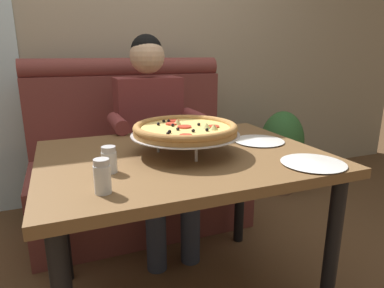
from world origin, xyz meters
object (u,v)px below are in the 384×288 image
shaker_pepper_flakes (103,179)px  plate_near_left (259,140)px  dining_table (182,173)px  potted_plant (282,148)px  plate_near_right (313,162)px  pizza (185,130)px  shaker_parmesan (109,162)px  booth_bench (138,166)px  diner_main (153,130)px

shaker_pepper_flakes → plate_near_left: 0.85m
dining_table → potted_plant: (1.24, 0.95, -0.27)m
plate_near_right → potted_plant: (0.83, 1.28, -0.37)m
pizza → shaker_pepper_flakes: size_ratio=4.21×
pizza → shaker_parmesan: pizza is taller
pizza → plate_near_left: size_ratio=1.90×
shaker_parmesan → shaker_pepper_flakes: size_ratio=0.88×
booth_bench → pizza: size_ratio=3.04×
potted_plant → pizza: bearing=-142.2°
pizza → plate_near_left: (0.40, 0.05, -0.09)m
pizza → shaker_parmesan: size_ratio=4.78×
booth_bench → shaker_pepper_flakes: booth_bench is taller
dining_table → shaker_parmesan: (-0.32, -0.13, 0.13)m
dining_table → diner_main: (0.05, 0.65, 0.05)m
shaker_parmesan → plate_near_right: shaker_parmesan is taller
diner_main → potted_plant: (1.19, 0.30, -0.32)m
diner_main → plate_near_left: (0.36, -0.61, 0.05)m
booth_bench → potted_plant: booth_bench is taller
pizza → plate_near_right: size_ratio=1.86×
dining_table → pizza: 0.20m
plate_near_left → plate_near_right: same height
diner_main → plate_near_right: size_ratio=5.15×
shaker_parmesan → plate_near_right: 0.77m
pizza → plate_near_right: (0.41, -0.32, -0.09)m
diner_main → pizza: diner_main is taller
plate_near_left → pizza: bearing=-173.2°
pizza → potted_plant: pizza is taller
diner_main → plate_near_left: size_ratio=5.26×
booth_bench → shaker_parmesan: size_ratio=14.52×
pizza → booth_bench: bearing=90.8°
shaker_pepper_flakes → plate_near_right: 0.79m
shaker_pepper_flakes → potted_plant: bearing=37.8°
plate_near_right → dining_table: bearing=142.0°
diner_main → shaker_parmesan: (-0.37, -0.78, 0.08)m
plate_near_right → plate_near_left: bearing=91.2°
shaker_pepper_flakes → potted_plant: (1.61, 1.25, -0.41)m
booth_bench → plate_near_right: 1.36m
shaker_pepper_flakes → pizza: bearing=37.8°
plate_near_left → shaker_pepper_flakes: bearing=-156.2°
shaker_pepper_flakes → plate_near_right: bearing=-1.6°
booth_bench → shaker_parmesan: booth_bench is taller
pizza → diner_main: bearing=86.7°
diner_main → shaker_pepper_flakes: diner_main is taller
booth_bench → plate_near_right: (0.42, -1.24, 0.36)m
pizza → potted_plant: (1.23, 0.96, -0.47)m
booth_bench → dining_table: size_ratio=1.19×
shaker_parmesan → potted_plant: bearing=34.4°
diner_main → plate_near_left: 0.71m
diner_main → shaker_parmesan: 0.87m
dining_table → shaker_parmesan: 0.37m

